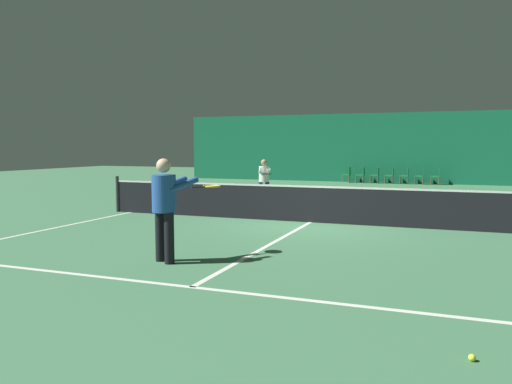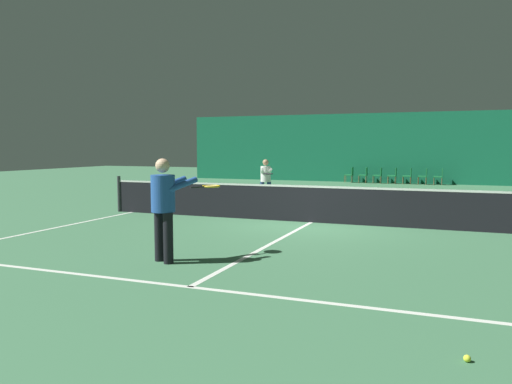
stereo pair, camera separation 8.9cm
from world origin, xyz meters
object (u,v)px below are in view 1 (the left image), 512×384
player_near (166,202)px  courtside_chair_2 (376,174)px  courtside_chair_1 (361,174)px  courtside_chair_6 (437,175)px  player_far (264,178)px  courtside_chair_4 (406,175)px  tennis_net (310,203)px  courtside_chair_0 (347,174)px  tennis_ball (472,358)px  courtside_chair_5 (421,175)px  courtside_chair_3 (391,174)px

player_near → courtside_chair_2: player_near is taller
courtside_chair_1 → courtside_chair_6: bearing=90.0°
player_far → courtside_chair_6: bearing=129.0°
player_far → courtside_chair_4: (3.86, 11.09, -0.40)m
courtside_chair_1 → tennis_net: bearing=4.1°
courtside_chair_0 → courtside_chair_4: (3.06, 0.00, 0.00)m
courtside_chair_6 → courtside_chair_0: bearing=-90.0°
courtside_chair_1 → courtside_chair_2: (0.77, 0.00, 0.00)m
tennis_ball → courtside_chair_6: bearing=91.9°
player_near → courtside_chair_0: bearing=27.2°
tennis_ball → player_far: bearing=118.5°
courtside_chair_2 → courtside_chair_5: size_ratio=1.00×
tennis_net → courtside_chair_2: tennis_net is taller
tennis_net → courtside_chair_3: (0.47, 14.80, -0.03)m
player_far → courtside_chair_0: bearing=150.8°
tennis_net → courtside_chair_0: tennis_net is taller
courtside_chair_0 → tennis_ball: bearing=13.4°
player_far → courtside_chair_6: player_far is taller
courtside_chair_2 → courtside_chair_6: size_ratio=1.00×
courtside_chair_3 → tennis_ball: (3.05, -22.41, -0.45)m
tennis_net → courtside_chair_0: (-1.83, 14.80, -0.03)m
tennis_net → player_far: player_far is taller
courtside_chair_0 → courtside_chair_6: (4.59, 0.00, 0.00)m
player_far → courtside_chair_3: 11.52m
courtside_chair_0 → courtside_chair_4: size_ratio=1.00×
player_far → tennis_net: bearing=10.2°
courtside_chair_2 → tennis_ball: (3.81, -22.41, -0.45)m
courtside_chair_1 → courtside_chair_4: bearing=90.0°
player_far → player_near: bearing=-15.5°
courtside_chair_2 → courtside_chair_6: (3.06, 0.00, 0.00)m
courtside_chair_2 → courtside_chair_3: bearing=90.0°
player_near → courtside_chair_6: 20.37m
courtside_chair_3 → courtside_chair_0: bearing=-90.0°
courtside_chair_1 → courtside_chair_6: same height
courtside_chair_6 → courtside_chair_4: bearing=-90.0°
tennis_ball → courtside_chair_2: bearing=99.7°
courtside_chair_4 → courtside_chair_6: same height
tennis_net → courtside_chair_3: bearing=88.2°
player_near → courtside_chair_6: player_near is taller
courtside_chair_4 → courtside_chair_1: bearing=-90.0°
tennis_net → courtside_chair_4: (1.24, 14.80, -0.03)m
courtside_chair_2 → courtside_chair_4: (1.53, 0.00, 0.00)m
player_far → courtside_chair_0: size_ratio=1.80×
tennis_net → player_near: player_near is taller
tennis_net → courtside_chair_4: size_ratio=14.29×
courtside_chair_2 → tennis_net: bearing=1.1°
courtside_chair_6 → tennis_ball: courtside_chair_6 is taller
courtside_chair_5 → tennis_ball: size_ratio=12.73×
courtside_chair_4 → courtside_chair_5: 0.77m
courtside_chair_1 → tennis_ball: (4.58, -22.41, -0.45)m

